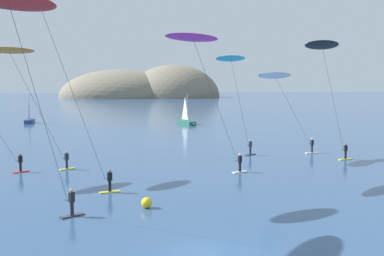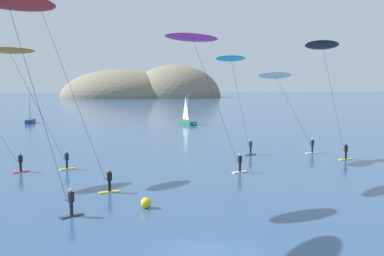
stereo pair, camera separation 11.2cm
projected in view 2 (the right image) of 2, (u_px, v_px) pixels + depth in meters
name	position (u px, v px, depth m)	size (l,w,h in m)	color
headland_island	(146.00, 97.00, 234.45)	(77.56, 46.37, 31.69)	#7A705B
sailboat_near	(188.00, 121.00, 88.63)	(2.79, 5.92, 5.70)	#23664C
sailboat_far	(30.00, 119.00, 92.64)	(1.43, 5.89, 5.70)	navy
kitesurfer_lime	(41.00, 8.00, 31.23)	(8.09, 4.06, 14.07)	yellow
kitesurfer_black	(324.00, 55.00, 46.57)	(6.73, 3.26, 12.03)	yellow
kitesurfer_orange	(15.00, 61.00, 39.28)	(7.05, 6.25, 10.86)	yellow
kitesurfer_magenta	(197.00, 50.00, 37.80)	(8.38, 5.92, 11.81)	silver
kitesurfer_white	(279.00, 84.00, 50.58)	(8.27, 3.48, 9.09)	silver
kitesurfer_red	(12.00, 16.00, 24.54)	(6.07, 6.37, 12.65)	#2D2D33
kitesurfer_cyan	(233.00, 67.00, 49.04)	(6.00, 5.07, 10.72)	#2D2D33
marker_buoy	(146.00, 203.00, 30.70)	(0.70, 0.70, 0.70)	yellow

